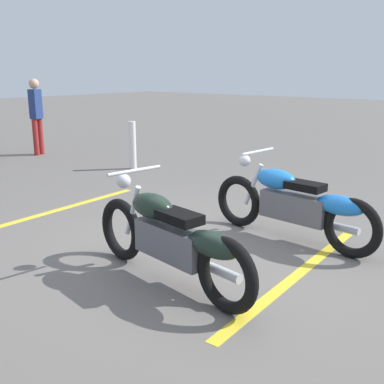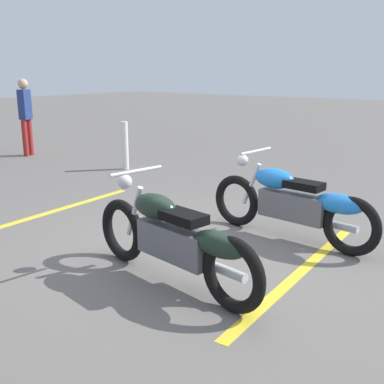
% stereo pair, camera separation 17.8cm
% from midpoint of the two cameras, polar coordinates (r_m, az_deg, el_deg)
% --- Properties ---
extents(ground_plane, '(60.00, 60.00, 0.00)m').
position_cam_midpoint_polar(ground_plane, '(5.37, 2.75, -7.09)').
color(ground_plane, '#66605B').
extents(motorcycle_bright_foreground, '(2.23, 0.62, 1.04)m').
position_cam_midpoint_polar(motorcycle_bright_foreground, '(5.65, 13.29, -1.43)').
color(motorcycle_bright_foreground, black).
rests_on(motorcycle_bright_foreground, ground).
extents(motorcycle_dark_foreground, '(2.22, 0.64, 1.04)m').
position_cam_midpoint_polar(motorcycle_dark_foreground, '(4.40, -1.38, -5.65)').
color(motorcycle_dark_foreground, black).
rests_on(motorcycle_dark_foreground, ground).
extents(bystander_secondary, '(0.26, 0.30, 1.80)m').
position_cam_midpoint_polar(bystander_secondary, '(11.88, -18.01, 9.14)').
color(bystander_secondary, maroon).
rests_on(bystander_secondary, ground).
extents(bollard_post, '(0.14, 0.14, 0.98)m').
position_cam_midpoint_polar(bollard_post, '(9.76, -6.72, 5.67)').
color(bollard_post, white).
rests_on(bollard_post, ground).
extents(parking_stripe_near, '(0.26, 3.20, 0.01)m').
position_cam_midpoint_polar(parking_stripe_near, '(4.95, 14.04, -9.47)').
color(parking_stripe_near, yellow).
rests_on(parking_stripe_near, ground).
extents(parking_stripe_mid, '(0.26, 3.20, 0.01)m').
position_cam_midpoint_polar(parking_stripe_mid, '(7.05, -16.05, -2.33)').
color(parking_stripe_mid, yellow).
rests_on(parking_stripe_mid, ground).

